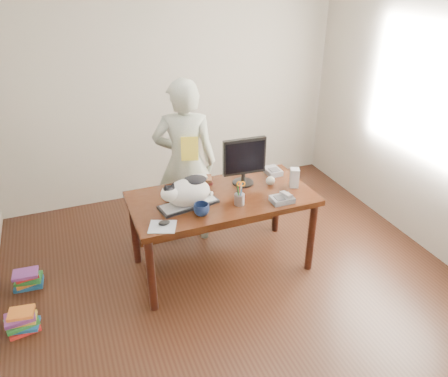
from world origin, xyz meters
TOP-DOWN VIEW (x-y plane):
  - room at (0.00, 0.00)m, footprint 4.50×4.50m
  - desk at (0.00, 0.68)m, footprint 1.60×0.80m
  - keyboard at (-0.32, 0.55)m, footprint 0.52×0.27m
  - cat at (-0.34, 0.54)m, footprint 0.49×0.31m
  - monitor at (0.27, 0.74)m, footprint 0.40×0.20m
  - pen_cup at (0.09, 0.41)m, footprint 0.11×0.11m
  - mousepad at (-0.61, 0.31)m, footprint 0.26×0.25m
  - mouse at (-0.59, 0.33)m, footprint 0.11×0.09m
  - coffee_mug at (-0.27, 0.37)m, footprint 0.16×0.16m
  - phone at (0.45, 0.32)m, footprint 0.19×0.16m
  - speaker at (0.68, 0.53)m, footprint 0.10×0.11m
  - baseball at (0.49, 0.64)m, footprint 0.08×0.08m
  - book_stack at (-0.09, 0.90)m, footprint 0.22×0.18m
  - calculator at (0.62, 0.84)m, footprint 0.14×0.18m
  - person at (-0.15, 1.21)m, footprint 0.70×0.57m
  - held_book at (-0.15, 1.04)m, footprint 0.18×0.14m
  - book_pile_a at (-1.75, 0.40)m, footprint 0.27×0.22m
  - book_pile_b at (-1.72, 0.95)m, footprint 0.26×0.20m

SIDE VIEW (x-z plane):
  - book_pile_b at x=-1.72m, z-range 0.00..0.15m
  - book_pile_a at x=-1.75m, z-range 0.00..0.18m
  - desk at x=0.00m, z-range 0.23..0.98m
  - mousepad at x=-0.61m, z-range 0.75..0.75m
  - keyboard at x=-0.32m, z-range 0.75..0.78m
  - mouse at x=-0.59m, z-range 0.75..0.79m
  - calculator at x=0.62m, z-range 0.75..0.80m
  - phone at x=0.45m, z-range 0.74..0.82m
  - book_stack at x=-0.09m, z-range 0.75..0.82m
  - baseball at x=0.49m, z-range 0.75..0.83m
  - coffee_mug at x=-0.27m, z-range 0.75..0.85m
  - pen_cup at x=0.09m, z-range 0.70..0.92m
  - person at x=-0.15m, z-range 0.00..1.66m
  - speaker at x=0.68m, z-range 0.75..0.92m
  - cat at x=-0.34m, z-range 0.75..1.03m
  - monitor at x=0.27m, z-range 0.78..1.23m
  - held_book at x=-0.15m, z-range 0.94..1.16m
  - room at x=0.00m, z-range -0.90..3.60m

